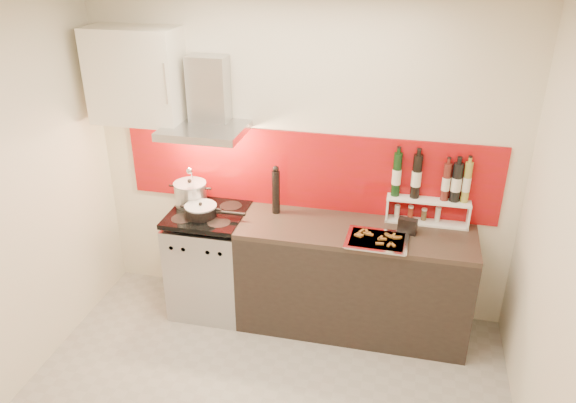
% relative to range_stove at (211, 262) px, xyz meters
% --- Properties ---
extents(ceiling, '(3.40, 2.80, 0.02)m').
position_rel_range_stove_xyz_m(ceiling, '(0.70, -1.10, 2.16)').
color(ceiling, white).
rests_on(ceiling, back_wall).
extents(back_wall, '(3.40, 0.02, 2.60)m').
position_rel_range_stove_xyz_m(back_wall, '(0.70, 0.30, 0.86)').
color(back_wall, silver).
rests_on(back_wall, ground).
extents(right_wall, '(0.02, 2.80, 2.60)m').
position_rel_range_stove_xyz_m(right_wall, '(2.40, -1.10, 0.86)').
color(right_wall, silver).
rests_on(right_wall, ground).
extents(backsplash, '(3.00, 0.02, 0.64)m').
position_rel_range_stove_xyz_m(backsplash, '(0.75, 0.29, 0.78)').
color(backsplash, '#A01008').
rests_on(backsplash, back_wall).
extents(range_stove, '(0.60, 0.60, 0.91)m').
position_rel_range_stove_xyz_m(range_stove, '(0.00, 0.00, 0.00)').
color(range_stove, '#B7B7BA').
rests_on(range_stove, ground).
extents(counter, '(1.80, 0.60, 0.90)m').
position_rel_range_stove_xyz_m(counter, '(1.20, 0.00, 0.01)').
color(counter, black).
rests_on(counter, ground).
extents(range_hood, '(0.62, 0.50, 0.61)m').
position_rel_range_stove_xyz_m(range_hood, '(0.00, 0.14, 1.30)').
color(range_hood, '#B7B7BA').
rests_on(range_hood, back_wall).
extents(upper_cabinet, '(0.70, 0.35, 0.72)m').
position_rel_range_stove_xyz_m(upper_cabinet, '(-0.55, 0.13, 1.51)').
color(upper_cabinet, white).
rests_on(upper_cabinet, back_wall).
extents(stock_pot, '(0.27, 0.27, 0.23)m').
position_rel_range_stove_xyz_m(stock_pot, '(-0.18, 0.11, 0.57)').
color(stock_pot, '#B7B7BA').
rests_on(stock_pot, range_stove).
extents(saute_pan, '(0.49, 0.25, 0.12)m').
position_rel_range_stove_xyz_m(saute_pan, '(-0.02, -0.07, 0.51)').
color(saute_pan, black).
rests_on(saute_pan, range_stove).
extents(utensil_jar, '(0.08, 0.12, 0.38)m').
position_rel_range_stove_xyz_m(utensil_jar, '(-0.14, 0.07, 0.57)').
color(utensil_jar, silver).
rests_on(utensil_jar, range_stove).
extents(pepper_mill, '(0.06, 0.06, 0.40)m').
position_rel_range_stove_xyz_m(pepper_mill, '(0.54, 0.14, 0.65)').
color(pepper_mill, black).
rests_on(pepper_mill, counter).
extents(step_shelf, '(0.63, 0.17, 0.55)m').
position_rel_range_stove_xyz_m(step_shelf, '(1.72, 0.24, 0.72)').
color(step_shelf, white).
rests_on(step_shelf, counter).
extents(caddy_box, '(0.15, 0.09, 0.12)m').
position_rel_range_stove_xyz_m(caddy_box, '(1.57, 0.03, 0.52)').
color(caddy_box, black).
rests_on(caddy_box, counter).
extents(baking_tray, '(0.46, 0.36, 0.03)m').
position_rel_range_stove_xyz_m(baking_tray, '(1.37, -0.16, 0.47)').
color(baking_tray, silver).
rests_on(baking_tray, counter).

